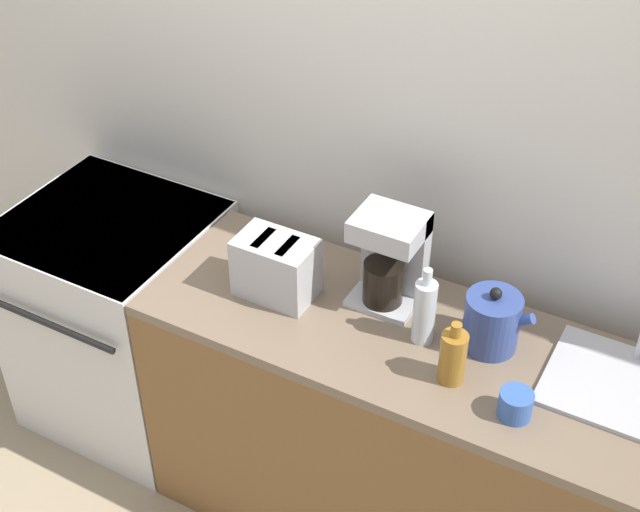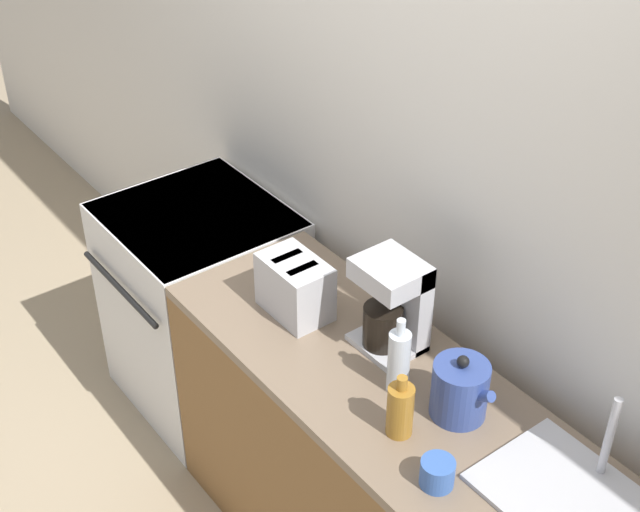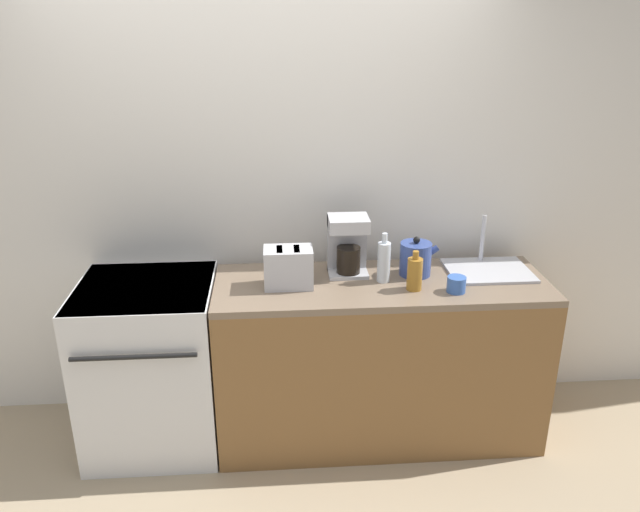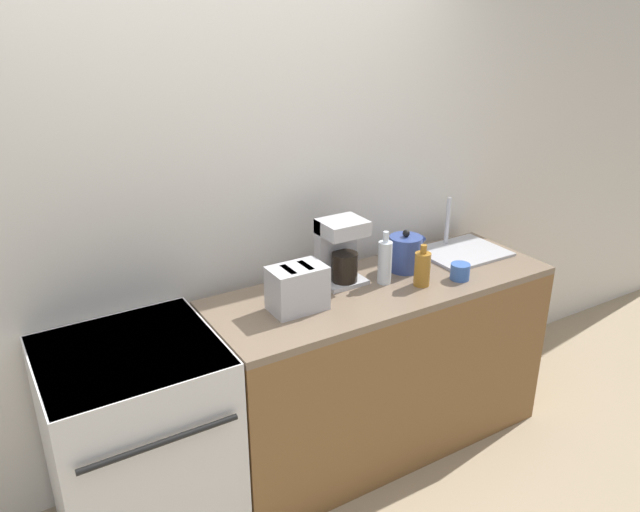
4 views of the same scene
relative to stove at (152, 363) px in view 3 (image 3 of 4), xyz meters
name	(u,v)px [view 3 (image 3 of 4)]	position (x,y,z in m)	size (l,w,h in m)	color
ground_plane	(268,470)	(0.61, -0.33, -0.48)	(12.00, 12.00, 0.00)	tan
wall_back	(261,195)	(0.61, 0.39, 0.82)	(8.00, 0.05, 2.60)	silver
stove	(152,363)	(0.00, 0.00, 0.00)	(0.70, 0.70, 0.93)	silver
counter_block	(379,359)	(1.24, -0.03, -0.01)	(1.75, 0.61, 0.93)	brown
kettle	(416,259)	(1.43, 0.05, 0.55)	(0.21, 0.17, 0.22)	#33478C
toaster	(288,267)	(0.75, -0.05, 0.56)	(0.25, 0.16, 0.20)	#BCBCC1
coffee_maker	(348,244)	(1.07, 0.11, 0.62)	(0.21, 0.18, 0.32)	#B7B7BC
sink_tray	(488,268)	(1.83, 0.07, 0.47)	(0.44, 0.35, 0.28)	#B7B7BC
bottle_amber	(415,273)	(1.38, -0.14, 0.54)	(0.08, 0.08, 0.21)	#9E6B23
bottle_clear	(384,261)	(1.24, -0.02, 0.57)	(0.07, 0.07, 0.27)	silver
cup_blue	(456,284)	(1.59, -0.18, 0.50)	(0.09, 0.09, 0.08)	#3860B2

